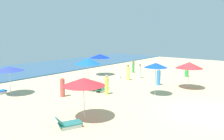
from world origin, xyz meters
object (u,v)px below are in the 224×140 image
Objects in this scene: umbrella_2 at (84,82)px; lounge_chair_2_0 at (68,123)px; beachgoer_1 at (187,70)px; beachgoer_2 at (128,73)px; umbrella_3 at (156,65)px; lounge_chair_4_1 at (101,89)px; umbrella_1 at (189,65)px; beachgoer_0 at (107,85)px; umbrella_0 at (9,69)px; beachgoer_3 at (133,67)px; beachgoer_6 at (62,87)px; beachgoer_4 at (158,77)px; umbrella_4 at (88,61)px; cooler_box_0 at (119,76)px; lounge_chair_4_0 at (98,88)px; beachgoer_5 at (140,71)px; umbrella_5 at (100,56)px.

umbrella_2 is 2.37m from lounge_chair_2_0.
beachgoer_2 is at bearing -112.17° from beachgoer_1.
umbrella_2 is 7.06m from umbrella_3.
lounge_chair_4_1 is at bearing -41.53° from beachgoer_2.
umbrella_1 is 7.64m from beachgoer_0.
umbrella_0 is at bearing 136.65° from umbrella_1.
beachgoer_1 is 1.00× the size of beachgoer_3.
beachgoer_6 is (-2.65, 2.24, -0.02)m from beachgoer_0.
lounge_chair_2_0 is at bearing -119.17° from beachgoer_4.
umbrella_1 is 8.92m from umbrella_4.
beachgoer_0 is at bearing 148.19° from lounge_chair_4_1.
beachgoer_4 reaches higher than lounge_chair_2_0.
beachgoer_0 reaches higher than cooler_box_0.
lounge_chair_2_0 is (-1.25, -8.50, -1.89)m from umbrella_0.
umbrella_3 is at bearing 80.84° from beachgoer_3.
lounge_chair_4_1 is 3.10× the size of cooler_box_0.
lounge_chair_4_0 is 0.85× the size of beachgoer_1.
lounge_chair_4_0 is (-1.78, 4.43, -2.15)m from umbrella_3.
lounge_chair_4_0 is (5.30, -4.68, -1.85)m from umbrella_0.
umbrella_3 reaches higher than beachgoer_1.
beachgoer_2 is 1.02× the size of beachgoer_5.
beachgoer_6 is at bearing -148.97° from beachgoer_4.
lounge_chair_2_0 is at bearing -142.98° from umbrella_4.
beachgoer_4 is 1.01× the size of beachgoer_6.
beachgoer_2 reaches higher than beachgoer_6.
beachgoer_5 is (1.57, -0.49, 0.00)m from beachgoer_2.
lounge_chair_4_1 is at bearing -137.74° from umbrella_5.
beachgoer_0 is 6.02m from beachgoer_2.
umbrella_5 is 10.13m from beachgoer_1.
lounge_chair_2_0 is (-12.23, 1.87, -1.87)m from umbrella_1.
umbrella_1 reaches higher than beachgoer_6.
umbrella_3 is 9.99m from umbrella_5.
umbrella_0 is 13.09m from beachgoer_5.
beachgoer_6 is (-12.61, -1.70, -0.01)m from beachgoer_3.
umbrella_1 is 4.98× the size of cooler_box_0.
umbrella_2 is 13.73m from umbrella_5.
beachgoer_6 is 8.80m from cooler_box_0.
umbrella_4 is 2.61m from lounge_chair_4_1.
beachgoer_5 is at bearing 17.19° from beachgoer_0.
umbrella_3 reaches higher than beachgoer_2.
umbrella_2 is 1.49× the size of beachgoer_5.
umbrella_0 is 1.39× the size of beachgoer_2.
beachgoer_1 is 5.89m from beachgoer_4.
lounge_chair_4_0 is at bearing -22.93° from lounge_chair_4_1.
umbrella_5 is at bearing 10.16° from beachgoer_3.
lounge_chair_4_0 is at bearing -45.02° from beachgoer_2.
umbrella_5 is 7.99m from beachgoer_4.
beachgoer_6 is at bearing -53.98° from beachgoer_2.
beachgoer_4 is at bearing -9.66° from beachgoer_5.
beachgoer_4 is at bearing -161.25° from beachgoer_6.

